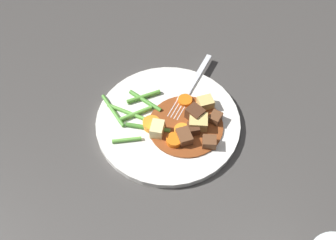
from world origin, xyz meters
name	(u,v)px	position (x,y,z in m)	size (l,w,h in m)	color
ground_plane	(168,124)	(0.00, 0.00, 0.00)	(3.00, 3.00, 0.00)	#423F3D
dinner_plate	(168,122)	(0.00, 0.00, 0.01)	(0.26, 0.26, 0.01)	white
stew_sauce	(186,125)	(0.03, -0.01, 0.01)	(0.13, 0.13, 0.00)	brown
carrot_slice_0	(174,141)	(0.01, -0.05, 0.02)	(0.03, 0.03, 0.01)	orange
carrot_slice_1	(185,101)	(0.03, 0.04, 0.02)	(0.03, 0.03, 0.01)	orange
carrot_slice_2	(182,131)	(0.02, -0.03, 0.02)	(0.03, 0.03, 0.01)	orange
carrot_slice_3	(152,124)	(-0.03, -0.01, 0.02)	(0.03, 0.03, 0.01)	orange
potato_chunk_0	(198,122)	(0.05, -0.02, 0.02)	(0.03, 0.03, 0.02)	#DBBC6B
potato_chunk_1	(157,129)	(-0.02, -0.03, 0.02)	(0.03, 0.02, 0.02)	#EAD68C
potato_chunk_2	(205,103)	(0.07, 0.03, 0.02)	(0.02, 0.03, 0.02)	#DBBC6B
meat_chunk_0	(193,129)	(0.04, -0.03, 0.02)	(0.02, 0.02, 0.02)	#4C2B19
meat_chunk_1	(184,137)	(0.03, -0.04, 0.02)	(0.02, 0.03, 0.02)	brown
meat_chunk_2	(215,118)	(0.08, -0.01, 0.02)	(0.02, 0.02, 0.02)	brown
meat_chunk_3	(195,114)	(0.05, 0.00, 0.03)	(0.02, 0.03, 0.03)	#4C2B19
meat_chunk_4	(209,142)	(0.07, -0.06, 0.02)	(0.02, 0.02, 0.02)	brown
green_bean_0	(126,112)	(-0.07, 0.02, 0.02)	(0.01, 0.01, 0.08)	#66AD42
green_bean_1	(144,97)	(-0.04, 0.05, 0.02)	(0.01, 0.01, 0.07)	#599E38
green_bean_2	(136,114)	(-0.06, 0.01, 0.02)	(0.01, 0.01, 0.06)	#66AD42
green_bean_3	(113,110)	(-0.10, 0.03, 0.02)	(0.01, 0.01, 0.08)	#4C8E33
green_bean_4	(145,101)	(-0.04, 0.04, 0.02)	(0.01, 0.01, 0.07)	#4C8E33
green_bean_5	(148,128)	(-0.04, -0.02, 0.02)	(0.01, 0.01, 0.08)	#4C8E33
green_bean_6	(127,140)	(-0.07, -0.04, 0.02)	(0.01, 0.01, 0.05)	#66AD42
fork	(191,87)	(0.05, 0.07, 0.01)	(0.10, 0.16, 0.00)	silver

